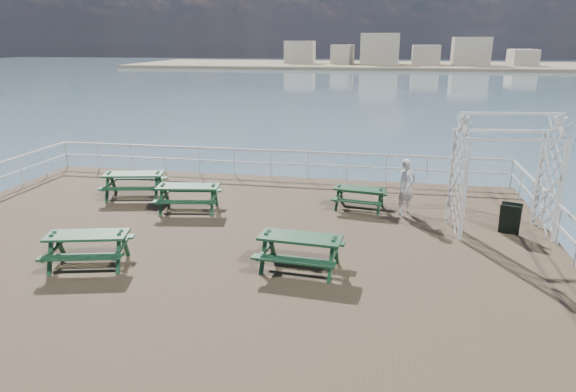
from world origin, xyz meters
The scene contains 11 objects.
ground centered at (0.00, 0.00, -0.15)m, with size 18.00×14.00×0.30m, color brown.
sea_backdrop centered at (12.54, 134.07, -0.51)m, with size 300.00×300.00×9.20m.
railing centered at (-0.07, 2.57, 0.87)m, with size 17.77×13.76×1.10m.
picnic_table_a centered at (-1.66, 2.34, 0.59)m, with size 2.12×1.81×0.92m.
picnic_table_b centered at (-4.01, 3.36, 0.61)m, with size 2.25×1.96×0.96m.
picnic_table_c centered at (3.61, 3.50, 0.50)m, with size 1.76×1.50×0.77m.
picnic_table_d centered at (-2.49, -1.99, 0.58)m, with size 2.17×1.91×0.91m.
picnic_table_e centered at (2.48, -1.27, 0.59)m, with size 2.03×1.69×0.93m.
trellis_arbor centered at (7.54, 2.18, 1.49)m, with size 2.86×1.79×3.35m.
sandwich_board centered at (7.80, 2.05, 0.43)m, with size 0.64×0.55×0.88m.
person centered at (5.02, 3.24, 0.87)m, with size 0.63×0.42×1.73m, color silver.
Camera 1 is at (4.25, -12.18, 5.17)m, focal length 32.00 mm.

